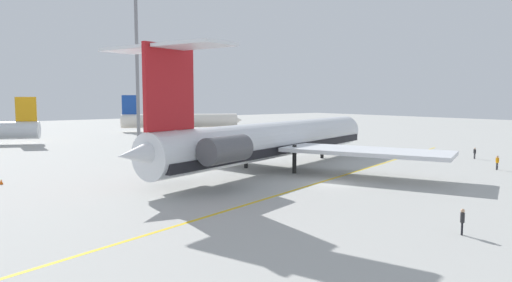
{
  "coord_description": "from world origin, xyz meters",
  "views": [
    {
      "loc": [
        -36.46,
        -33.31,
        9.17
      ],
      "look_at": [
        1.63,
        15.29,
        3.29
      ],
      "focal_mm": 32.68,
      "sensor_mm": 36.0,
      "label": 1
    }
  ],
  "objects_px": {
    "airliner_mid_left": "(183,121)",
    "ground_crew_portside": "(497,161)",
    "ground_crew_near_nose": "(475,152)",
    "ground_crew_near_tail": "(462,218)",
    "light_mast": "(137,62)",
    "safety_cone_nose": "(1,182)",
    "main_jetliner": "(270,140)"
  },
  "relations": [
    {
      "from": "safety_cone_nose",
      "to": "ground_crew_near_nose",
      "type": "bearing_deg",
      "value": -19.28
    },
    {
      "from": "airliner_mid_left",
      "to": "ground_crew_portside",
      "type": "bearing_deg",
      "value": -64.73
    },
    {
      "from": "ground_crew_near_tail",
      "to": "light_mast",
      "type": "bearing_deg",
      "value": 156.06
    },
    {
      "from": "main_jetliner",
      "to": "safety_cone_nose",
      "type": "height_order",
      "value": "main_jetliner"
    },
    {
      "from": "airliner_mid_left",
      "to": "ground_crew_near_nose",
      "type": "height_order",
      "value": "airliner_mid_left"
    },
    {
      "from": "airliner_mid_left",
      "to": "ground_crew_near_tail",
      "type": "xyz_separation_m",
      "value": [
        -31.83,
        -94.24,
        -1.7
      ]
    },
    {
      "from": "ground_crew_near_nose",
      "to": "ground_crew_near_tail",
      "type": "bearing_deg",
      "value": 33.0
    },
    {
      "from": "airliner_mid_left",
      "to": "ground_crew_near_nose",
      "type": "relative_size",
      "value": 18.17
    },
    {
      "from": "airliner_mid_left",
      "to": "main_jetliner",
      "type": "bearing_deg",
      "value": -84.1
    },
    {
      "from": "ground_crew_near_tail",
      "to": "ground_crew_portside",
      "type": "bearing_deg",
      "value": 95.11
    },
    {
      "from": "airliner_mid_left",
      "to": "safety_cone_nose",
      "type": "distance_m",
      "value": 76.21
    },
    {
      "from": "light_mast",
      "to": "main_jetliner",
      "type": "bearing_deg",
      "value": -94.16
    },
    {
      "from": "main_jetliner",
      "to": "light_mast",
      "type": "height_order",
      "value": "light_mast"
    },
    {
      "from": "airliner_mid_left",
      "to": "ground_crew_near_tail",
      "type": "distance_m",
      "value": 99.48
    },
    {
      "from": "ground_crew_portside",
      "to": "light_mast",
      "type": "xyz_separation_m",
      "value": [
        -19.43,
        63.84,
        15.16
      ]
    },
    {
      "from": "airliner_mid_left",
      "to": "ground_crew_near_tail",
      "type": "relative_size",
      "value": 17.15
    },
    {
      "from": "main_jetliner",
      "to": "ground_crew_portside",
      "type": "distance_m",
      "value": 28.77
    },
    {
      "from": "safety_cone_nose",
      "to": "ground_crew_near_tail",
      "type": "bearing_deg",
      "value": -62.05
    },
    {
      "from": "ground_crew_near_tail",
      "to": "ground_crew_near_nose",
      "type": "bearing_deg",
      "value": 99.98
    },
    {
      "from": "ground_crew_near_tail",
      "to": "ground_crew_portside",
      "type": "xyz_separation_m",
      "value": [
        30.16,
        11.54,
        0.03
      ]
    },
    {
      "from": "ground_crew_portside",
      "to": "safety_cone_nose",
      "type": "bearing_deg",
      "value": 161.92
    },
    {
      "from": "airliner_mid_left",
      "to": "light_mast",
      "type": "relative_size",
      "value": 1.01
    },
    {
      "from": "airliner_mid_left",
      "to": "light_mast",
      "type": "distance_m",
      "value": 31.35
    },
    {
      "from": "airliner_mid_left",
      "to": "light_mast",
      "type": "height_order",
      "value": "light_mast"
    },
    {
      "from": "ground_crew_near_nose",
      "to": "ground_crew_near_tail",
      "type": "relative_size",
      "value": 0.94
    },
    {
      "from": "ground_crew_near_nose",
      "to": "ground_crew_portside",
      "type": "height_order",
      "value": "ground_crew_portside"
    },
    {
      "from": "ground_crew_near_nose",
      "to": "light_mast",
      "type": "height_order",
      "value": "light_mast"
    },
    {
      "from": "light_mast",
      "to": "airliner_mid_left",
      "type": "bearing_deg",
      "value": 41.79
    },
    {
      "from": "ground_crew_near_nose",
      "to": "safety_cone_nose",
      "type": "relative_size",
      "value": 3.05
    },
    {
      "from": "airliner_mid_left",
      "to": "light_mast",
      "type": "bearing_deg",
      "value": -111.78
    },
    {
      "from": "ground_crew_near_tail",
      "to": "ground_crew_portside",
      "type": "height_order",
      "value": "ground_crew_portside"
    },
    {
      "from": "main_jetliner",
      "to": "airliner_mid_left",
      "type": "distance_m",
      "value": 69.82
    }
  ]
}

